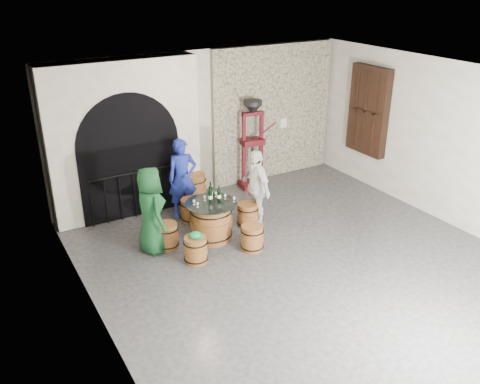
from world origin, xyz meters
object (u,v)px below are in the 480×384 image
barrel_stool_near_right (252,238)px  person_white (256,188)px  person_green (151,210)px  barrel_stool_near_left (196,250)px  wine_bottle_left (210,196)px  barrel_table (211,221)px  barrel_stool_far (191,210)px  barrel_stool_right (248,215)px  wine_bottle_center (219,195)px  wine_bottle_right (211,192)px  person_blue (183,178)px  side_barrel (194,189)px  barrel_stool_left (167,236)px  corking_press (253,138)px

barrel_stool_near_right → person_white: bearing=55.3°
person_green → person_white: person_green is taller
barrel_stool_near_left → wine_bottle_left: size_ratio=1.50×
barrel_table → person_white: (1.06, 0.12, 0.41)m
barrel_stool_far → wine_bottle_left: wine_bottle_left is taller
barrel_stool_right → wine_bottle_left: wine_bottle_left is taller
wine_bottle_center → wine_bottle_right: same height
person_blue → wine_bottle_right: (0.13, -1.00, 0.05)m
barrel_stool_near_left → side_barrel: side_barrel is taller
barrel_stool_left → barrel_stool_near_right: bearing=-32.8°
barrel_stool_near_left → wine_bottle_center: size_ratio=1.50×
barrel_stool_near_left → barrel_stool_near_right: bearing=-6.9°
barrel_stool_right → barrel_stool_near_left: 1.65m
barrel_stool_far → barrel_stool_near_right: bearing=-73.5°
person_green → person_white: (2.18, -0.02, -0.03)m
wine_bottle_left → barrel_stool_far: bearing=92.5°
person_green → wine_bottle_center: size_ratio=4.99×
barrel_table → barrel_stool_far: size_ratio=2.01×
barrel_stool_far → person_white: (1.08, -0.75, 0.54)m
barrel_stool_right → wine_bottle_center: wine_bottle_center is taller
person_white → side_barrel: person_white is taller
person_green → person_blue: (1.09, 1.06, 0.02)m
barrel_stool_right → barrel_stool_near_left: same height
wine_bottle_right → side_barrel: (0.28, 1.36, -0.53)m
wine_bottle_center → barrel_stool_far: bearing=102.4°
barrel_stool_near_right → side_barrel: 2.31m
barrel_table → person_blue: size_ratio=0.59×
barrel_table → barrel_stool_near_left: 0.88m
barrel_stool_near_right → wine_bottle_left: (-0.44, 0.79, 0.64)m
barrel_table → person_green: 1.22m
barrel_table → barrel_stool_right: bearing=6.7°
barrel_table → person_blue: 1.29m
barrel_stool_far → barrel_stool_left: bearing=-137.9°
barrel_stool_right → person_white: person_white is taller
barrel_stool_left → wine_bottle_right: wine_bottle_right is taller
person_white → wine_bottle_left: size_ratio=4.83×
barrel_stool_near_left → corking_press: size_ratio=0.23×
barrel_stool_left → wine_bottle_right: bearing=5.4°
barrel_table → person_blue: (-0.03, 1.20, 0.46)m
barrel_stool_left → barrel_stool_right: same height
wine_bottle_left → corking_press: size_ratio=0.16×
barrel_stool_near_left → side_barrel: size_ratio=0.69×
person_blue → wine_bottle_center: size_ratio=5.10×
barrel_stool_right → side_barrel: (-0.48, 1.46, 0.11)m
barrel_table → side_barrel: 1.61m
barrel_stool_near_right → corking_press: size_ratio=0.23×
barrel_stool_near_right → barrel_stool_near_left: size_ratio=1.00×
person_white → barrel_stool_right: bearing=-83.2°
wine_bottle_center → corking_press: size_ratio=0.16×
barrel_stool_far → barrel_stool_near_left: bearing=-112.0°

